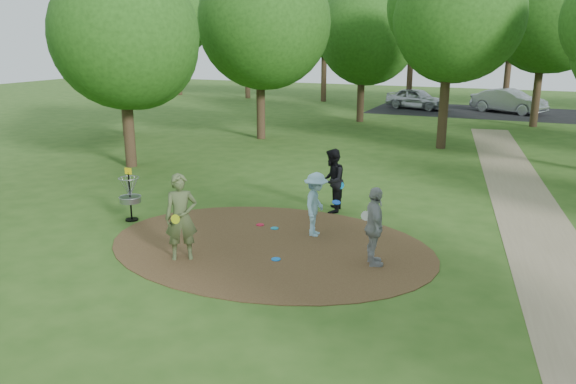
% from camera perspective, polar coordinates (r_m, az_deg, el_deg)
% --- Properties ---
extents(ground, '(100.00, 100.00, 0.00)m').
position_cam_1_polar(ground, '(14.21, -1.91, -5.46)').
color(ground, '#2D5119').
rests_on(ground, ground).
extents(dirt_clearing, '(8.40, 8.40, 0.02)m').
position_cam_1_polar(dirt_clearing, '(14.21, -1.91, -5.42)').
color(dirt_clearing, '#47301C').
rests_on(dirt_clearing, ground).
extents(footpath, '(7.55, 39.89, 0.01)m').
position_cam_1_polar(footpath, '(14.93, 25.07, -5.91)').
color(footpath, '#8C7A5B').
rests_on(footpath, ground).
extents(parking_lot, '(14.00, 8.00, 0.01)m').
position_cam_1_polar(parking_lot, '(42.48, 18.24, 7.79)').
color(parking_lot, black).
rests_on(parking_lot, ground).
extents(player_observer_with_disc, '(0.90, 0.83, 2.07)m').
position_cam_1_polar(player_observer_with_disc, '(13.27, -10.80, -2.55)').
color(player_observer_with_disc, '#546239').
rests_on(player_observer_with_disc, ground).
extents(player_throwing_with_disc, '(1.12, 1.17, 1.71)m').
position_cam_1_polar(player_throwing_with_disc, '(14.67, 2.84, -1.28)').
color(player_throwing_with_disc, '#94C5DD').
rests_on(player_throwing_with_disc, ground).
extents(player_walking_with_disc, '(0.87, 1.04, 1.92)m').
position_cam_1_polar(player_walking_with_disc, '(16.71, 4.49, 1.14)').
color(player_walking_with_disc, black).
rests_on(player_walking_with_disc, ground).
extents(player_waiting_with_disc, '(0.86, 1.18, 1.85)m').
position_cam_1_polar(player_waiting_with_disc, '(12.87, 8.77, -3.53)').
color(player_waiting_with_disc, '#99999C').
rests_on(player_waiting_with_disc, ground).
extents(disc_ground_cyan, '(0.22, 0.22, 0.02)m').
position_cam_1_polar(disc_ground_cyan, '(15.38, -1.37, -3.70)').
color(disc_ground_cyan, '#178BB9').
rests_on(disc_ground_cyan, dirt_clearing).
extents(disc_ground_blue, '(0.22, 0.22, 0.02)m').
position_cam_1_polar(disc_ground_blue, '(13.29, -1.23, -6.84)').
color(disc_ground_blue, blue).
rests_on(disc_ground_blue, dirt_clearing).
extents(disc_ground_red, '(0.22, 0.22, 0.02)m').
position_cam_1_polar(disc_ground_red, '(15.68, -2.85, -3.34)').
color(disc_ground_red, red).
rests_on(disc_ground_red, dirt_clearing).
extents(car_left, '(4.80, 3.05, 1.52)m').
position_cam_1_polar(car_left, '(42.81, 12.91, 9.24)').
color(car_left, '#B2B5BB').
rests_on(car_left, ground).
extents(car_right, '(5.29, 3.69, 1.65)m').
position_cam_1_polar(car_right, '(42.37, 21.51, 8.60)').
color(car_right, '#ABADB3').
rests_on(car_right, ground).
extents(disc_golf_basket, '(0.63, 0.63, 1.54)m').
position_cam_1_polar(disc_golf_basket, '(16.51, -15.79, 0.11)').
color(disc_golf_basket, black).
rests_on(disc_golf_basket, ground).
extents(tree_ring, '(37.52, 45.87, 9.45)m').
position_cam_1_polar(tree_ring, '(22.26, 11.54, 15.71)').
color(tree_ring, '#332316').
rests_on(tree_ring, ground).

